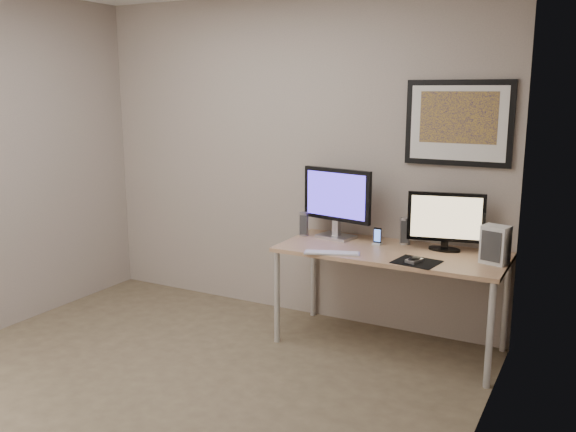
% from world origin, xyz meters
% --- Properties ---
extents(floor, '(3.60, 3.60, 0.00)m').
position_xyz_m(floor, '(0.00, 0.00, 0.00)').
color(floor, brown).
rests_on(floor, ground).
extents(room, '(3.60, 3.60, 3.60)m').
position_xyz_m(room, '(0.00, 0.45, 1.64)').
color(room, white).
rests_on(room, ground).
extents(desk, '(1.60, 0.70, 0.73)m').
position_xyz_m(desk, '(1.00, 1.35, 0.66)').
color(desk, '#8F6445').
rests_on(desk, floor).
extents(framed_art, '(0.75, 0.04, 0.60)m').
position_xyz_m(framed_art, '(1.35, 1.68, 1.62)').
color(framed_art, black).
rests_on(framed_art, room).
extents(monitor_large, '(0.59, 0.24, 0.54)m').
position_xyz_m(monitor_large, '(0.51, 1.51, 1.03)').
color(monitor_large, '#A8A7AC').
rests_on(monitor_large, desk).
extents(monitor_tv, '(0.53, 0.17, 0.42)m').
position_xyz_m(monitor_tv, '(1.34, 1.52, 0.95)').
color(monitor_tv, black).
rests_on(monitor_tv, desk).
extents(speaker_left, '(0.10, 0.10, 0.18)m').
position_xyz_m(speaker_left, '(0.25, 1.46, 0.82)').
color(speaker_left, '#A8A7AC').
rests_on(speaker_left, desk).
extents(speaker_right, '(0.10, 0.10, 0.20)m').
position_xyz_m(speaker_right, '(1.03, 1.57, 0.83)').
color(speaker_right, '#A8A7AC').
rests_on(speaker_right, desk).
extents(phone_dock, '(0.06, 0.06, 0.13)m').
position_xyz_m(phone_dock, '(0.86, 1.45, 0.80)').
color(phone_dock, black).
rests_on(phone_dock, desk).
extents(keyboard, '(0.40, 0.23, 0.01)m').
position_xyz_m(keyboard, '(0.67, 1.07, 0.74)').
color(keyboard, silver).
rests_on(keyboard, desk).
extents(mousepad, '(0.31, 0.29, 0.00)m').
position_xyz_m(mousepad, '(1.25, 1.14, 0.73)').
color(mousepad, black).
rests_on(mousepad, desk).
extents(mouse, '(0.10, 0.13, 0.04)m').
position_xyz_m(mouse, '(1.24, 1.12, 0.75)').
color(mouse, black).
rests_on(mouse, mousepad).
extents(fan_unit, '(0.19, 0.16, 0.25)m').
position_xyz_m(fan_unit, '(1.71, 1.35, 0.86)').
color(fan_unit, silver).
rests_on(fan_unit, desk).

